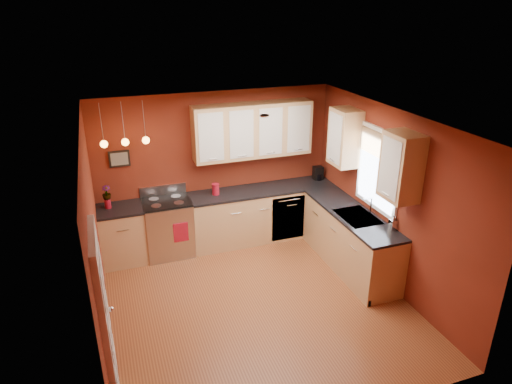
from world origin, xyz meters
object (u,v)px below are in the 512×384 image
object	(u,v)px
gas_range	(168,227)
red_canister	(216,189)
sink	(358,218)
soap_pump	(393,222)
coffee_maker	(318,174)

from	to	relation	value
gas_range	red_canister	size ratio (longest dim) A/B	5.93
gas_range	sink	xyz separation A→B (m)	(2.62, -1.50, 0.43)
gas_range	red_canister	distance (m)	1.00
soap_pump	red_canister	bearing A→B (deg)	134.96
gas_range	sink	bearing A→B (deg)	-29.78
red_canister	coffee_maker	xyz separation A→B (m)	(1.92, 0.06, 0.02)
gas_range	coffee_maker	distance (m)	2.81
sink	coffee_maker	world-z (taller)	sink
gas_range	coffee_maker	world-z (taller)	coffee_maker
coffee_maker	soap_pump	xyz separation A→B (m)	(0.12, -2.11, -0.00)
red_canister	soap_pump	bearing A→B (deg)	-45.04
red_canister	soap_pump	size ratio (longest dim) A/B	0.88
red_canister	gas_range	bearing A→B (deg)	-178.50
coffee_maker	soap_pump	world-z (taller)	coffee_maker
sink	soap_pump	bearing A→B (deg)	-64.55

